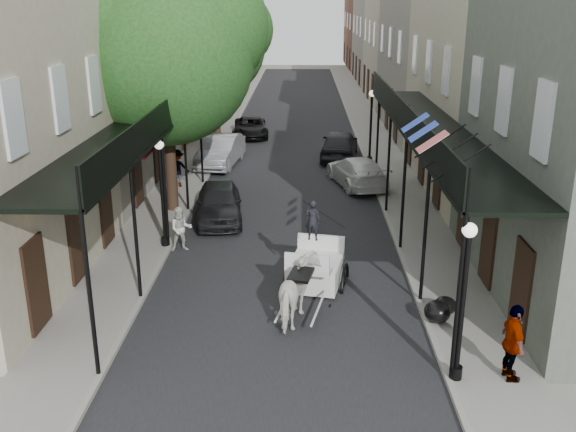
# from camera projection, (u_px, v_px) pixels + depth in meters

# --- Properties ---
(ground) EXTENTS (140.00, 140.00, 0.00)m
(ground) POSITION_uv_depth(u_px,v_px,m) (277.00, 336.00, 16.46)
(ground) COLOR gray
(ground) RESTS_ON ground
(road) EXTENTS (8.00, 90.00, 0.01)m
(road) POSITION_uv_depth(u_px,v_px,m) (291.00, 155.00, 35.38)
(road) COLOR black
(road) RESTS_ON ground
(sidewalk_left) EXTENTS (2.20, 90.00, 0.12)m
(sidewalk_left) POSITION_uv_depth(u_px,v_px,m) (201.00, 154.00, 35.47)
(sidewalk_left) COLOR gray
(sidewalk_left) RESTS_ON ground
(sidewalk_right) EXTENTS (2.20, 90.00, 0.12)m
(sidewalk_right) POSITION_uv_depth(u_px,v_px,m) (382.00, 154.00, 35.25)
(sidewalk_right) COLOR gray
(sidewalk_right) RESTS_ON ground
(building_row_left) EXTENTS (5.00, 80.00, 10.50)m
(building_row_left) POSITION_uv_depth(u_px,v_px,m) (167.00, 44.00, 43.33)
(building_row_left) COLOR #B3AB8F
(building_row_left) RESTS_ON ground
(building_row_right) EXTENTS (5.00, 80.00, 10.50)m
(building_row_right) POSITION_uv_depth(u_px,v_px,m) (422.00, 45.00, 42.96)
(building_row_right) COLOR gray
(building_row_right) RESTS_ON ground
(gallery_left) EXTENTS (2.20, 18.05, 4.88)m
(gallery_left) POSITION_uv_depth(u_px,v_px,m) (144.00, 127.00, 21.86)
(gallery_left) COLOR black
(gallery_left) RESTS_ON sidewalk_left
(gallery_right) EXTENTS (2.20, 18.05, 4.88)m
(gallery_right) POSITION_uv_depth(u_px,v_px,m) (426.00, 128.00, 21.65)
(gallery_right) COLOR black
(gallery_right) RESTS_ON sidewalk_right
(tree_near) EXTENTS (7.31, 6.80, 9.63)m
(tree_near) POSITION_uv_depth(u_px,v_px,m) (175.00, 47.00, 24.08)
(tree_near) COLOR #382619
(tree_near) RESTS_ON sidewalk_left
(tree_far) EXTENTS (6.45, 6.00, 8.61)m
(tree_far) POSITION_uv_depth(u_px,v_px,m) (220.00, 41.00, 37.54)
(tree_far) COLOR #382619
(tree_far) RESTS_ON sidewalk_left
(lamppost_right_near) EXTENTS (0.32, 0.32, 3.71)m
(lamppost_right_near) POSITION_uv_depth(u_px,v_px,m) (463.00, 301.00, 13.81)
(lamppost_right_near) COLOR black
(lamppost_right_near) RESTS_ON sidewalk_right
(lamppost_left) EXTENTS (0.32, 0.32, 3.71)m
(lamppost_left) POSITION_uv_depth(u_px,v_px,m) (162.00, 192.00, 21.56)
(lamppost_left) COLOR black
(lamppost_left) RESTS_ON sidewalk_left
(lamppost_right_far) EXTENTS (0.32, 0.32, 3.71)m
(lamppost_right_far) POSITION_uv_depth(u_px,v_px,m) (371.00, 125.00, 32.74)
(lamppost_right_far) COLOR black
(lamppost_right_far) RESTS_ON sidewalk_right
(horse) EXTENTS (1.33, 2.20, 1.73)m
(horse) POSITION_uv_depth(u_px,v_px,m) (300.00, 292.00, 16.96)
(horse) COLOR white
(horse) RESTS_ON ground
(carriage) EXTENTS (2.06, 2.79, 2.90)m
(carriage) POSITION_uv_depth(u_px,v_px,m) (318.00, 246.00, 19.37)
(carriage) COLOR black
(carriage) RESTS_ON ground
(pedestrian_walking) EXTENTS (0.89, 0.78, 1.57)m
(pedestrian_walking) POSITION_uv_depth(u_px,v_px,m) (181.00, 229.00, 21.79)
(pedestrian_walking) COLOR beige
(pedestrian_walking) RESTS_ON ground
(pedestrian_sidewalk_left) EXTENTS (1.14, 0.71, 1.70)m
(pedestrian_sidewalk_left) POSITION_uv_depth(u_px,v_px,m) (177.00, 168.00, 28.83)
(pedestrian_sidewalk_left) COLOR gray
(pedestrian_sidewalk_left) RESTS_ON sidewalk_left
(pedestrian_sidewalk_right) EXTENTS (0.51, 1.09, 1.82)m
(pedestrian_sidewalk_right) POSITION_uv_depth(u_px,v_px,m) (513.00, 343.00, 14.12)
(pedestrian_sidewalk_right) COLOR gray
(pedestrian_sidewalk_right) RESTS_ON sidewalk_right
(car_left_near) EXTENTS (2.22, 4.43, 1.45)m
(car_left_near) POSITION_uv_depth(u_px,v_px,m) (219.00, 203.00, 24.79)
(car_left_near) COLOR black
(car_left_near) RESTS_ON ground
(car_left_mid) EXTENTS (2.21, 4.90, 1.56)m
(car_left_mid) POSITION_uv_depth(u_px,v_px,m) (220.00, 151.00, 32.91)
(car_left_mid) COLOR #939398
(car_left_mid) RESTS_ON ground
(car_left_far) EXTENTS (2.46, 4.46, 1.18)m
(car_left_far) POSITION_uv_depth(u_px,v_px,m) (251.00, 127.00, 39.85)
(car_left_far) COLOR black
(car_left_far) RESTS_ON ground
(car_right_near) EXTENTS (2.97, 4.96, 1.35)m
(car_right_near) POSITION_uv_depth(u_px,v_px,m) (357.00, 172.00, 29.42)
(car_right_near) COLOR silver
(car_right_near) RESTS_ON ground
(car_right_far) EXTENTS (2.38, 4.79, 1.57)m
(car_right_far) POSITION_uv_depth(u_px,v_px,m) (340.00, 144.00, 34.33)
(car_right_far) COLOR black
(car_right_far) RESTS_ON ground
(trash_bags) EXTENTS (0.96, 1.11, 0.60)m
(trash_bags) POSITION_uv_depth(u_px,v_px,m) (440.00, 309.00, 17.01)
(trash_bags) COLOR black
(trash_bags) RESTS_ON sidewalk_right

